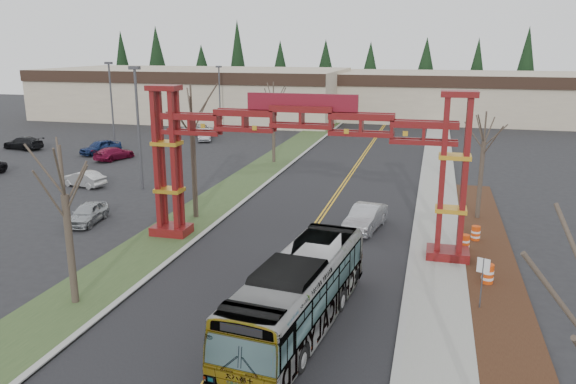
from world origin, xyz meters
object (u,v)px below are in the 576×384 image
(bare_tree_median_near, at_px, (65,196))
(parked_car_far_b, at_px, (197,130))
(retail_building_west, at_px, (196,93))
(parked_car_near_a, at_px, (87,213))
(street_sign, at_px, (483,273))
(parked_car_near_b, at_px, (83,179))
(gateway_arch, at_px, (302,142))
(silver_sedan, at_px, (365,218))
(bare_tree_right_far, at_px, (484,142))
(barrel_north, at_px, (476,234))
(barrel_south, at_px, (488,275))
(transit_bus, at_px, (298,294))
(retail_building_east, at_px, (457,96))
(parked_car_mid_a, at_px, (114,153))
(light_pole_near, at_px, (138,120))
(parked_car_mid_b, at_px, (100,147))
(light_pole_far, at_px, (220,93))
(parked_car_far_a, at_px, (204,135))
(parked_car_far_c, at_px, (23,143))
(light_pole_mid, at_px, (111,98))
(barrel_mid, at_px, (465,243))
(bare_tree_median_mid, at_px, (192,121))
(bare_tree_median_far, at_px, (273,104))

(bare_tree_median_near, bearing_deg, parked_car_far_b, 107.21)
(retail_building_west, distance_m, parked_car_far_b, 19.39)
(parked_car_near_a, distance_m, street_sign, 24.42)
(parked_car_near_b, bearing_deg, gateway_arch, 77.54)
(gateway_arch, height_order, silver_sedan, gateway_arch)
(gateway_arch, distance_m, bare_tree_right_far, 12.83)
(silver_sedan, xyz_separation_m, barrel_north, (6.47, -0.66, -0.28))
(retail_building_west, height_order, barrel_south, retail_building_west)
(transit_bus, xyz_separation_m, barrel_south, (7.70, 6.39, -1.00))
(retail_building_east, height_order, parked_car_near_a, retail_building_east)
(parked_car_mid_a, relative_size, light_pole_near, 0.46)
(parked_car_mid_b, xyz_separation_m, light_pole_far, (6.01, 18.98, 4.15))
(retail_building_east, height_order, light_pole_far, light_pole_far)
(parked_car_near_b, xyz_separation_m, light_pole_far, (-0.55, 31.71, 4.26))
(parked_car_far_a, xyz_separation_m, bare_tree_right_far, (29.68, -24.65, 4.42))
(retail_building_east, height_order, parked_car_far_a, retail_building_east)
(silver_sedan, relative_size, parked_car_far_c, 0.95)
(light_pole_near, bearing_deg, transit_bus, -47.50)
(retail_building_east, height_order, parked_car_far_b, retail_building_east)
(light_pole_near, relative_size, barrel_south, 9.09)
(silver_sedan, height_order, bare_tree_median_near, bare_tree_median_near)
(parked_car_far_c, distance_m, light_pole_mid, 10.77)
(light_pole_mid, relative_size, barrel_mid, 9.58)
(silver_sedan, xyz_separation_m, parked_car_far_b, (-25.38, 32.46, -0.07))
(parked_car_near_b, height_order, light_pole_far, light_pole_far)
(barrel_mid, bearing_deg, bare_tree_right_far, 80.62)
(gateway_arch, xyz_separation_m, bare_tree_median_mid, (-8.00, 3.59, 0.47))
(bare_tree_right_far, xyz_separation_m, barrel_mid, (-1.07, -6.46, -4.64))
(parked_car_mid_a, bearing_deg, parked_car_far_a, -91.67)
(parked_car_far_b, height_order, barrel_north, parked_car_far_b)
(parked_car_far_a, xyz_separation_m, light_pole_mid, (-8.10, -6.42, 4.69))
(bare_tree_median_near, bearing_deg, barrel_south, 20.52)
(parked_car_mid_a, relative_size, parked_car_far_b, 0.89)
(gateway_arch, distance_m, bare_tree_median_mid, 8.78)
(barrel_south, bearing_deg, bare_tree_median_far, 125.32)
(bare_tree_median_mid, height_order, barrel_north, bare_tree_median_mid)
(street_sign, bearing_deg, light_pole_mid, 139.26)
(silver_sedan, height_order, bare_tree_right_far, bare_tree_right_far)
(parked_car_mid_a, bearing_deg, light_pole_far, -82.21)
(parked_car_mid_b, height_order, parked_car_far_c, parked_car_mid_b)
(silver_sedan, bearing_deg, retail_building_east, 93.57)
(bare_tree_median_near, relative_size, light_pole_near, 0.74)
(light_pole_far, height_order, barrel_north, light_pole_far)
(parked_car_near_b, bearing_deg, silver_sedan, 89.44)
(silver_sedan, height_order, parked_car_far_a, silver_sedan)
(light_pole_far, bearing_deg, parked_car_near_b, -89.00)
(parked_car_near_b, height_order, barrel_north, parked_car_near_b)
(bare_tree_median_mid, relative_size, light_pole_far, 1.03)
(retail_building_west, relative_size, parked_car_far_c, 9.48)
(bare_tree_right_far, bearing_deg, parked_car_far_c, 162.99)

